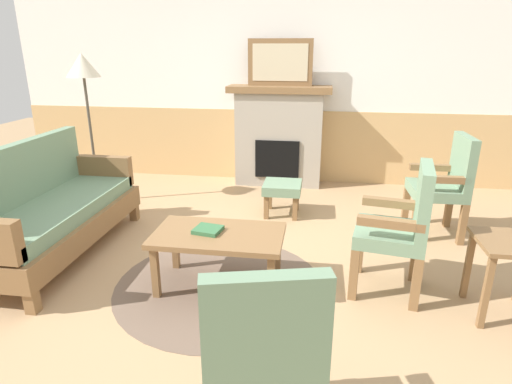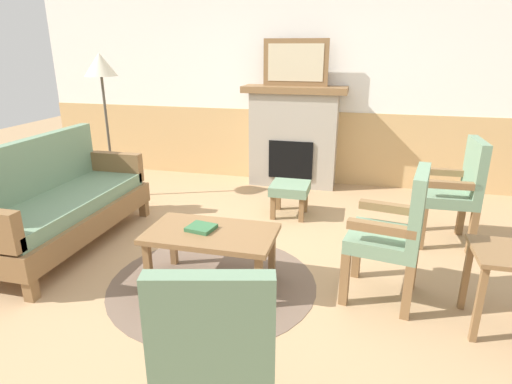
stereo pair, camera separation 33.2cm
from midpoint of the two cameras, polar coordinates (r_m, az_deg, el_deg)
name	(u,v)px [view 2 (the right image)]	position (r m, az deg, el deg)	size (l,w,h in m)	color
ground_plane	(246,268)	(3.57, 1.32, -10.21)	(14.00, 14.00, 0.00)	tan
wall_back	(298,82)	(5.70, 7.40, 14.46)	(7.20, 0.14, 2.70)	white
fireplace	(294,136)	(5.54, 6.80, 7.49)	(1.30, 0.44, 1.28)	#A39989
framed_picture	(296,63)	(5.44, 7.18, 16.90)	(0.80, 0.04, 0.56)	brown
couch	(60,205)	(4.11, -22.80, -1.64)	(0.70, 1.80, 0.98)	brown
coffee_table	(211,238)	(3.18, -3.07, -6.25)	(0.96, 0.56, 0.44)	brown
round_rug	(213,283)	(3.36, -2.96, -12.16)	(1.60, 1.60, 0.01)	brown
book_on_table	(201,228)	(3.19, -4.44, -4.88)	(0.19, 0.18, 0.03)	#33663D
footstool	(290,190)	(4.55, 6.69, 0.18)	(0.40, 0.40, 0.36)	brown
armchair_near_fireplace	(456,187)	(4.29, 27.38, 0.52)	(0.49, 0.49, 0.98)	brown
armchair_by_window_left	(395,230)	(3.15, 21.15, -4.83)	(0.56, 0.56, 0.98)	brown
armchair_front_left	(215,353)	(1.87, -0.12, -21.01)	(0.58, 0.58, 0.98)	brown
side_table	(508,268)	(3.18, 33.47, -8.64)	(0.44, 0.44, 0.55)	brown
floor_lamp_by_couch	(101,74)	(5.16, -18.35, 14.81)	(0.36, 0.36, 1.68)	#332D28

